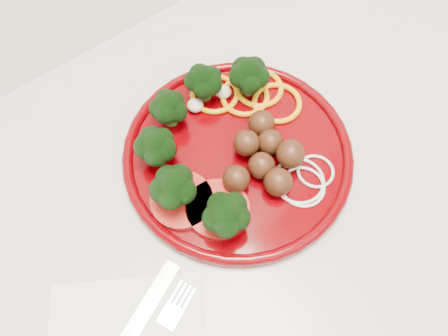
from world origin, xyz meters
TOP-DOWN VIEW (x-y plane):
  - counter at (0.00, 1.70)m, footprint 2.40×0.60m
  - plate at (0.12, 1.73)m, footprint 0.29×0.29m

SIDE VIEW (x-z plane):
  - counter at x=0.00m, z-range 0.00..0.90m
  - plate at x=0.12m, z-range 0.89..0.95m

